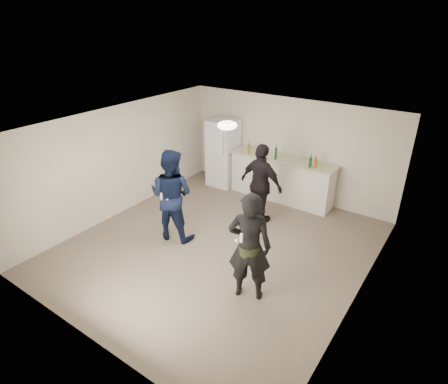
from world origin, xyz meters
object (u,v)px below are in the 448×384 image
Objects in this scene: shaker at (260,148)px; woman at (250,247)px; man at (171,195)px; spectator at (261,184)px; fridge at (223,153)px; counter at (281,180)px.

shaker is 4.15m from woman.
man is 1.01× the size of woman.
woman is at bearing 150.63° from man.
spectator is (1.17, 1.59, -0.05)m from man.
man is 1.06× the size of spectator.
spectator is at bearing -139.35° from man.
fridge is 2.90m from man.
spectator is (1.87, -1.22, 0.01)m from fridge.
woman is (1.22, -3.54, 0.43)m from counter.
shaker reaches higher than counter.
man is at bearing -109.59° from counter.
man is (-1.03, -2.88, 0.44)m from counter.
shaker is 0.09× the size of spectator.
man is 2.34m from woman.
shaker is 0.09× the size of man.
counter is at bearing -75.44° from spectator.
woman is (2.25, -0.66, -0.01)m from man.
counter is 3.77m from woman.
shaker is (1.00, 0.19, 0.28)m from fridge.
fridge is at bearing -25.17° from spectator.
woman reaches higher than fridge.
shaker is at bearing 10.91° from fridge.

